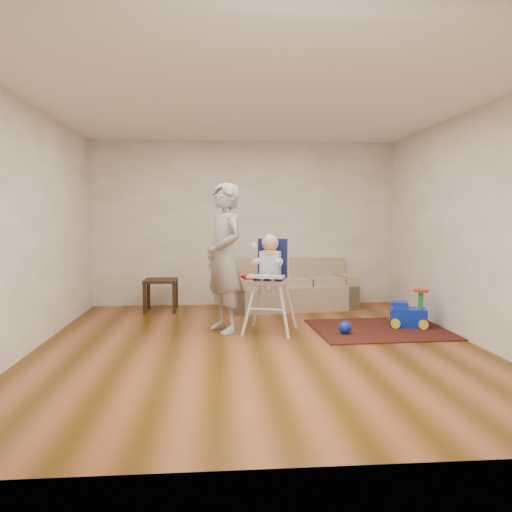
{
  "coord_description": "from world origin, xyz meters",
  "views": [
    {
      "loc": [
        -0.49,
        -5.54,
        1.48
      ],
      "look_at": [
        0.0,
        0.4,
        1.0
      ],
      "focal_mm": 35.0,
      "sensor_mm": 36.0,
      "label": 1
    }
  ],
  "objects": [
    {
      "name": "ground",
      "position": [
        0.0,
        0.0,
        0.0
      ],
      "size": [
        5.5,
        5.5,
        0.0
      ],
      "primitive_type": "plane",
      "color": "#4A2E08",
      "rests_on": "ground"
    },
    {
      "name": "area_rug",
      "position": [
        1.71,
        0.7,
        0.01
      ],
      "size": [
        1.89,
        1.46,
        0.01
      ],
      "primitive_type": "cube",
      "rotation": [
        0.0,
        0.0,
        0.04
      ],
      "color": "black",
      "rests_on": "ground"
    },
    {
      "name": "high_chair",
      "position": [
        0.2,
        0.69,
        0.61
      ],
      "size": [
        0.73,
        0.73,
        1.26
      ],
      "rotation": [
        0.0,
        0.0,
        -0.32
      ],
      "color": "silver",
      "rests_on": "ground"
    },
    {
      "name": "side_table",
      "position": [
        -1.34,
        2.24,
        0.25
      ],
      "size": [
        0.5,
        0.5,
        0.5
      ],
      "primitive_type": null,
      "color": "black",
      "rests_on": "ground"
    },
    {
      "name": "toy_ball",
      "position": [
        1.12,
        0.47,
        0.09
      ],
      "size": [
        0.16,
        0.16,
        0.16
      ],
      "primitive_type": "sphere",
      "color": "#0D28CC",
      "rests_on": "area_rug"
    },
    {
      "name": "adult",
      "position": [
        -0.37,
        0.77,
        0.95
      ],
      "size": [
        0.71,
        0.82,
        1.9
      ],
      "primitive_type": "imported",
      "rotation": [
        0.0,
        0.0,
        -1.12
      ],
      "color": "gray",
      "rests_on": "ground"
    },
    {
      "name": "sofa",
      "position": [
        0.71,
        2.3,
        0.39
      ],
      "size": [
        2.11,
        1.08,
        0.78
      ],
      "rotation": [
        0.0,
        0.0,
        0.13
      ],
      "color": "tan",
      "rests_on": "ground"
    },
    {
      "name": "room_envelope",
      "position": [
        0.0,
        0.53,
        1.88
      ],
      "size": [
        5.04,
        5.52,
        2.72
      ],
      "color": "#BCB3A6",
      "rests_on": "ground"
    },
    {
      "name": "ride_on_toy",
      "position": [
        2.07,
        0.82,
        0.27
      ],
      "size": [
        0.53,
        0.44,
        0.5
      ],
      "primitive_type": null,
      "rotation": [
        0.0,
        0.0,
        -0.27
      ],
      "color": "#0D28CC",
      "rests_on": "area_rug"
    }
  ]
}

